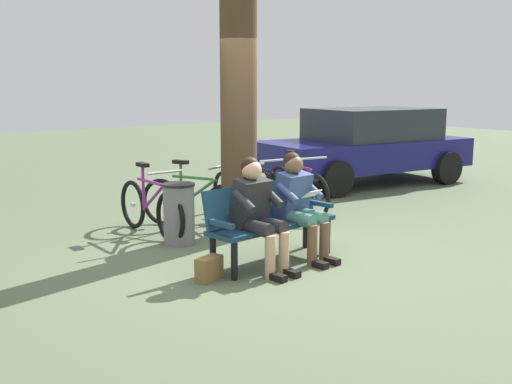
% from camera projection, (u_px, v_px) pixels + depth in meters
% --- Properties ---
extents(ground_plane, '(40.00, 40.00, 0.00)m').
position_uv_depth(ground_plane, '(267.00, 259.00, 6.86)').
color(ground_plane, '#566647').
extents(bench, '(1.63, 0.58, 0.87)m').
position_uv_depth(bench, '(268.00, 216.00, 6.72)').
color(bench, navy).
rests_on(bench, ground).
extents(person_reading, '(0.51, 0.78, 1.20)m').
position_uv_depth(person_reading, '(299.00, 201.00, 6.79)').
color(person_reading, '#334772').
rests_on(person_reading, ground).
extents(person_companion, '(0.51, 0.78, 1.20)m').
position_uv_depth(person_companion, '(257.00, 209.00, 6.36)').
color(person_companion, '#262628').
rests_on(person_companion, ground).
extents(handbag, '(0.33, 0.22, 0.24)m').
position_uv_depth(handbag, '(209.00, 269.00, 6.12)').
color(handbag, olive).
rests_on(handbag, ground).
extents(tree_trunk, '(0.47, 0.47, 3.35)m').
position_uv_depth(tree_trunk, '(239.00, 106.00, 7.72)').
color(tree_trunk, '#4C3823').
rests_on(tree_trunk, ground).
extents(litter_bin, '(0.40, 0.40, 0.76)m').
position_uv_depth(litter_bin, '(179.00, 214.00, 7.46)').
color(litter_bin, slate).
rests_on(litter_bin, ground).
extents(bicycle_silver, '(0.50, 1.66, 0.94)m').
position_uv_depth(bicycle_silver, '(297.00, 189.00, 9.30)').
color(bicycle_silver, black).
rests_on(bicycle_silver, ground).
extents(bicycle_black, '(0.48, 1.67, 0.94)m').
position_uv_depth(bicycle_black, '(259.00, 192.00, 9.04)').
color(bicycle_black, black).
rests_on(bicycle_black, ground).
extents(bicycle_orange, '(0.57, 1.64, 0.94)m').
position_uv_depth(bicycle_orange, '(236.00, 197.00, 8.63)').
color(bicycle_orange, black).
rests_on(bicycle_orange, ground).
extents(bicycle_red, '(0.75, 1.56, 0.94)m').
position_uv_depth(bicycle_red, '(193.00, 203.00, 8.22)').
color(bicycle_red, black).
rests_on(bicycle_red, ground).
extents(bicycle_purple, '(0.48, 1.68, 0.94)m').
position_uv_depth(bicycle_purple, '(151.00, 208.00, 7.88)').
color(bicycle_purple, black).
rests_on(bicycle_purple, ground).
extents(parked_car, '(4.43, 2.51, 1.47)m').
position_uv_depth(parked_car, '(366.00, 144.00, 11.95)').
color(parked_car, navy).
rests_on(parked_car, ground).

